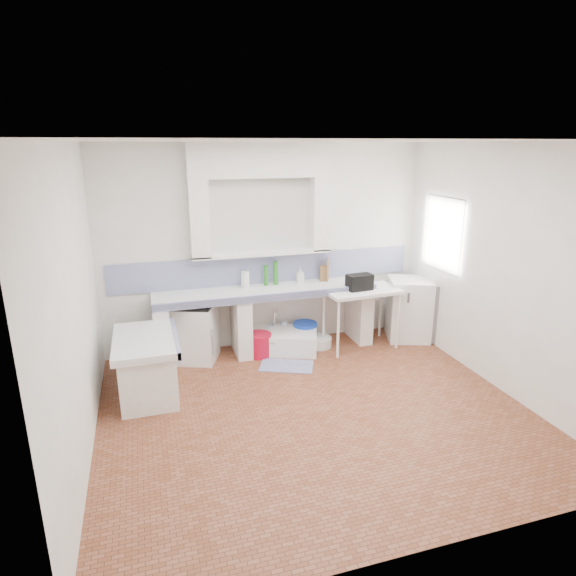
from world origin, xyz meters
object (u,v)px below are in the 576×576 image
object	(u,v)px
stove	(195,333)
sink	(278,341)
side_table	(361,318)
fridge	(409,309)

from	to	relation	value
stove	sink	bearing A→B (deg)	20.01
sink	side_table	xyz separation A→B (m)	(1.14, -0.21, 0.30)
stove	side_table	world-z (taller)	stove
sink	side_table	bearing A→B (deg)	9.18
side_table	fridge	distance (m)	0.82
stove	fridge	xyz separation A→B (m)	(3.09, -0.16, 0.07)
sink	fridge	world-z (taller)	fridge
fridge	sink	bearing A→B (deg)	-164.65
stove	sink	size ratio (longest dim) A/B	0.72
sink	fridge	xyz separation A→B (m)	(1.95, -0.13, 0.32)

